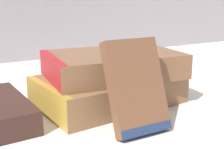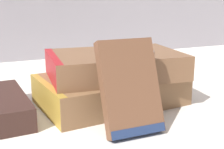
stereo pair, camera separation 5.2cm
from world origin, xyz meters
name	(u,v)px [view 1 (the left image)]	position (x,y,z in m)	size (l,w,h in m)	color
ground_plane	(113,112)	(0.00, 0.00, 0.00)	(3.00, 3.00, 0.00)	silver
book_flat_bottom	(106,90)	(0.01, 0.04, 0.03)	(0.26, 0.18, 0.05)	brown
book_flat_top	(110,65)	(0.02, 0.04, 0.07)	(0.24, 0.17, 0.04)	brown
book_leaning_front	(137,90)	(-0.01, -0.08, 0.06)	(0.08, 0.06, 0.13)	brown
pocket_watch	(138,51)	(0.06, 0.02, 0.10)	(0.05, 0.05, 0.01)	white
reading_glasses	(71,88)	(-0.01, 0.16, 0.00)	(0.10, 0.06, 0.00)	#ADADB2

